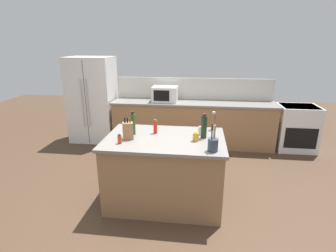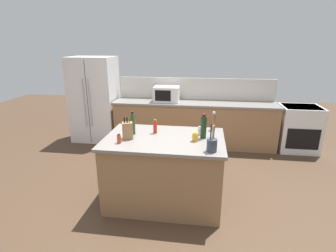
% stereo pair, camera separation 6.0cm
% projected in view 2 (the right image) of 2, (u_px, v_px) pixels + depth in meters
% --- Properties ---
extents(ground_plane, '(14.00, 14.00, 0.00)m').
position_uv_depth(ground_plane, '(165.00, 200.00, 3.73)').
color(ground_plane, '#473323').
extents(back_counter_run, '(3.41, 0.66, 0.94)m').
position_uv_depth(back_counter_run, '(194.00, 124.00, 5.61)').
color(back_counter_run, '#936B47').
rests_on(back_counter_run, ground_plane).
extents(wall_backsplash, '(3.37, 0.03, 0.46)m').
position_uv_depth(wall_backsplash, '(196.00, 89.00, 5.70)').
color(wall_backsplash, beige).
rests_on(wall_backsplash, back_counter_run).
extents(kitchen_island, '(1.57, 1.04, 0.94)m').
position_uv_depth(kitchen_island, '(164.00, 170.00, 3.58)').
color(kitchen_island, '#936B47').
rests_on(kitchen_island, ground_plane).
extents(refrigerator, '(0.96, 0.75, 1.84)m').
position_uv_depth(refrigerator, '(95.00, 99.00, 5.82)').
color(refrigerator, white).
rests_on(refrigerator, ground_plane).
extents(range_oven, '(0.76, 0.65, 0.92)m').
position_uv_depth(range_oven, '(298.00, 128.00, 5.33)').
color(range_oven, white).
rests_on(range_oven, ground_plane).
extents(microwave, '(0.52, 0.39, 0.31)m').
position_uv_depth(microwave, '(166.00, 94.00, 5.50)').
color(microwave, white).
rests_on(microwave, back_counter_run).
extents(knife_block, '(0.16, 0.14, 0.29)m').
position_uv_depth(knife_block, '(127.00, 130.00, 3.37)').
color(knife_block, '#936B47').
rests_on(knife_block, kitchen_island).
extents(utensil_crock, '(0.12, 0.12, 0.32)m').
position_uv_depth(utensil_crock, '(212.00, 145.00, 2.99)').
color(utensil_crock, '#333D4C').
rests_on(utensil_crock, kitchen_island).
extents(spice_jar_paprika, '(0.05, 0.05, 0.12)m').
position_uv_depth(spice_jar_paprika, '(119.00, 139.00, 3.24)').
color(spice_jar_paprika, '#B73D1E').
rests_on(spice_jar_paprika, kitchen_island).
extents(salt_shaker, '(0.05, 0.05, 0.12)m').
position_uv_depth(salt_shaker, '(199.00, 131.00, 3.52)').
color(salt_shaker, silver).
rests_on(salt_shaker, kitchen_island).
extents(wine_bottle, '(0.08, 0.08, 0.33)m').
position_uv_depth(wine_bottle, '(204.00, 127.00, 3.38)').
color(wine_bottle, black).
rests_on(wine_bottle, kitchen_island).
extents(hot_sauce_bottle, '(0.05, 0.05, 0.20)m').
position_uv_depth(hot_sauce_bottle, '(155.00, 127.00, 3.59)').
color(hot_sauce_bottle, red).
rests_on(hot_sauce_bottle, kitchen_island).
extents(pepper_grinder, '(0.06, 0.06, 0.26)m').
position_uv_depth(pepper_grinder, '(214.00, 121.00, 3.71)').
color(pepper_grinder, brown).
rests_on(pepper_grinder, kitchen_island).
extents(olive_oil_bottle, '(0.06, 0.06, 0.32)m').
position_uv_depth(olive_oil_bottle, '(133.00, 124.00, 3.53)').
color(olive_oil_bottle, '#2D4C1E').
rests_on(olive_oil_bottle, kitchen_island).
extents(honey_jar, '(0.08, 0.08, 0.12)m').
position_uv_depth(honey_jar, '(195.00, 137.00, 3.30)').
color(honey_jar, gold).
rests_on(honey_jar, kitchen_island).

